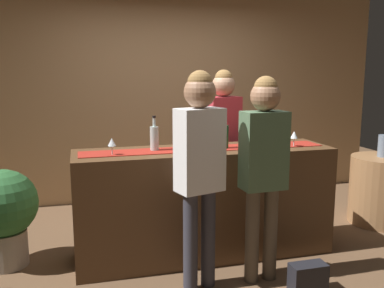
{
  "coord_description": "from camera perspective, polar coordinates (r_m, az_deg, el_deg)",
  "views": [
    {
      "loc": [
        -1.07,
        -3.48,
        1.66
      ],
      "look_at": [
        -0.12,
        0.0,
        1.03
      ],
      "focal_mm": 39.21,
      "sensor_mm": 36.0,
      "label": 1
    }
  ],
  "objects": [
    {
      "name": "ground_plane",
      "position": [
        4.0,
        1.69,
        -14.66
      ],
      "size": [
        10.0,
        10.0,
        0.0
      ],
      "primitive_type": "plane",
      "color": "brown"
    },
    {
      "name": "wine_bottle_clear",
      "position": [
        3.61,
        -5.14,
        0.85
      ],
      "size": [
        0.07,
        0.07,
        0.3
      ],
      "color": "#B2C6C1",
      "rests_on": "bar_counter"
    },
    {
      "name": "back_wall",
      "position": [
        5.49,
        -4.06,
        7.64
      ],
      "size": [
        6.0,
        0.12,
        2.9
      ],
      "primitive_type": "cube",
      "color": "tan",
      "rests_on": "ground"
    },
    {
      "name": "customer_browsing",
      "position": [
        3.09,
        1.05,
        -1.94
      ],
      "size": [
        0.38,
        0.29,
        1.67
      ],
      "rotation": [
        0.0,
        0.0,
        0.28
      ],
      "color": "#33333D",
      "rests_on": "ground"
    },
    {
      "name": "vase_on_side_table",
      "position": [
        5.0,
        24.67,
        -0.24
      ],
      "size": [
        0.13,
        0.13,
        0.24
      ],
      "primitive_type": "cylinder",
      "color": "slate",
      "rests_on": "round_side_table"
    },
    {
      "name": "handbag",
      "position": [
        3.46,
        15.5,
        -17.11
      ],
      "size": [
        0.28,
        0.14,
        0.22
      ],
      "primitive_type": "cube",
      "color": "black",
      "rests_on": "ground"
    },
    {
      "name": "wine_bottle_amber",
      "position": [
        3.67,
        -1.96,
        1.02
      ],
      "size": [
        0.07,
        0.07,
        0.3
      ],
      "color": "brown",
      "rests_on": "bar_counter"
    },
    {
      "name": "potted_plant_tall",
      "position": [
        3.93,
        -24.27,
        -8.33
      ],
      "size": [
        0.58,
        0.58,
        0.85
      ],
      "color": "#9E9389",
      "rests_on": "ground"
    },
    {
      "name": "customer_sipping",
      "position": [
        3.26,
        9.71,
        -1.99
      ],
      "size": [
        0.35,
        0.23,
        1.63
      ],
      "rotation": [
        0.0,
        0.0,
        0.04
      ],
      "color": "brown",
      "rests_on": "ground"
    },
    {
      "name": "wine_glass_far_end",
      "position": [
        3.61,
        2.21,
        0.75
      ],
      "size": [
        0.07,
        0.07,
        0.14
      ],
      "color": "silver",
      "rests_on": "bar_counter"
    },
    {
      "name": "bar_counter",
      "position": [
        3.82,
        1.73,
        -7.94
      ],
      "size": [
        2.29,
        0.6,
        0.98
      ],
      "primitive_type": "cube",
      "color": "#543821",
      "rests_on": "ground"
    },
    {
      "name": "round_side_table",
      "position": [
        5.1,
        24.36,
        -5.7
      ],
      "size": [
        0.68,
        0.68,
        0.74
      ],
      "primitive_type": "cylinder",
      "color": "#996B42",
      "rests_on": "ground"
    },
    {
      "name": "wine_bottle_green",
      "position": [
        3.71,
        4.43,
        1.09
      ],
      "size": [
        0.07,
        0.07,
        0.3
      ],
      "color": "#194723",
      "rests_on": "bar_counter"
    },
    {
      "name": "counter_runner_cloth",
      "position": [
        3.7,
        1.77,
        -0.63
      ],
      "size": [
        2.17,
        0.28,
        0.01
      ],
      "primitive_type": "cube",
      "color": "maroon",
      "rests_on": "bar_counter"
    },
    {
      "name": "wine_glass_mid_counter",
      "position": [
        3.9,
        13.72,
        1.16
      ],
      "size": [
        0.07,
        0.07,
        0.14
      ],
      "color": "silver",
      "rests_on": "bar_counter"
    },
    {
      "name": "wine_glass_near_customer",
      "position": [
        3.46,
        -10.85,
        0.18
      ],
      "size": [
        0.07,
        0.07,
        0.14
      ],
      "color": "silver",
      "rests_on": "bar_counter"
    },
    {
      "name": "bartender",
      "position": [
        4.35,
        4.23,
        1.59
      ],
      "size": [
        0.37,
        0.26,
        1.68
      ],
      "rotation": [
        0.0,
        0.0,
        3.32
      ],
      "color": "#26262B",
      "rests_on": "ground"
    }
  ]
}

